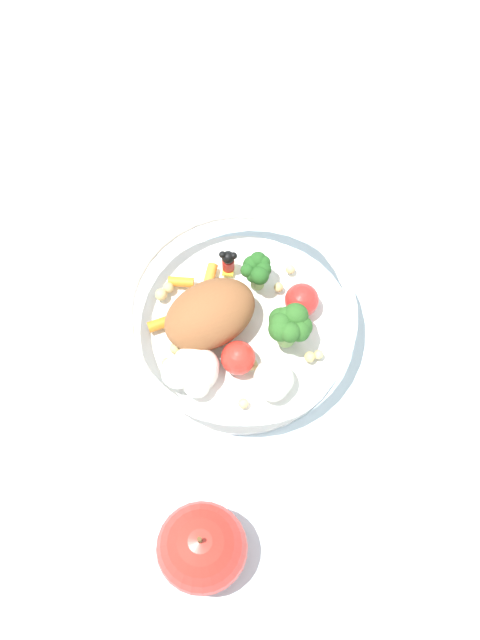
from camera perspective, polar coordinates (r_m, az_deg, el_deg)
ground_plane at (r=0.82m, az=0.57°, el=0.45°), size 2.40×2.40×0.00m
food_container at (r=0.78m, az=-0.29°, el=-0.55°), size 0.22×0.22×0.06m
loose_apple at (r=0.72m, az=-2.59°, el=-15.15°), size 0.08×0.08×0.09m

